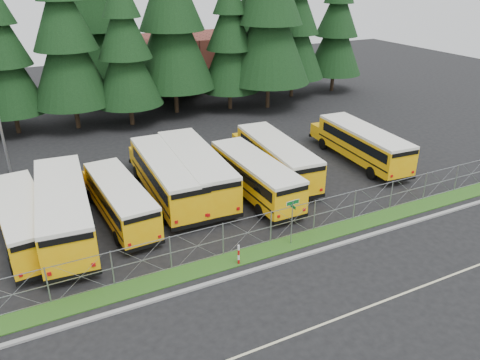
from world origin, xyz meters
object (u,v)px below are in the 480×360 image
striped_bollard (239,255)px  street_sign (292,213)px  bus_6 (275,158)px  bus_east (360,145)px  bus_0 (23,220)px  bus_4 (194,171)px  bus_3 (166,177)px  bus_2 (119,200)px  bus_5 (253,177)px  bus_1 (64,210)px

striped_bollard → street_sign: bearing=7.1°
bus_6 → bus_east: size_ratio=1.01×
bus_6 → bus_0: bearing=-170.7°
bus_4 → bus_3: bearing=-175.1°
street_sign → striped_bollard: (-3.56, -0.45, -1.43)m
bus_east → bus_4: bearing=-179.9°
bus_east → bus_2: bearing=-173.8°
bus_4 → bus_5: (3.34, -2.38, -0.16)m
bus_3 → striped_bollard: size_ratio=9.68×
bus_1 → bus_6: bus_1 is taller
bus_2 → bus_4: 5.90m
bus_east → striped_bollard: bus_east is taller
bus_4 → striped_bollard: (-1.22, -9.39, -0.96)m
bus_2 → striped_bollard: bearing=-63.4°
striped_bollard → bus_east: bearing=29.3°
bus_1 → bus_4: bus_1 is taller
bus_4 → street_sign: bearing=-71.7°
bus_1 → bus_5: 12.27m
bus_2 → bus_4: bearing=13.2°
bus_3 → bus_6: bus_3 is taller
bus_2 → bus_6: 12.02m
bus_6 → striped_bollard: (-7.51, -9.05, -0.86)m
bus_4 → bus_6: size_ratio=1.07×
bus_east → bus_1: bearing=-173.4°
bus_1 → bus_east: bearing=7.3°
bus_6 → street_sign: bus_6 is taller
bus_0 → bus_6: bearing=-0.2°
bus_6 → bus_3: bearing=-177.5°
bus_1 → bus_0: bearing=179.9°
bus_0 → bus_2: bearing=-3.8°
bus_2 → bus_4: (5.65, 1.68, 0.25)m
bus_1 → bus_2: bearing=10.0°
bus_4 → street_sign: size_ratio=4.23×
striped_bollard → bus_0: bearing=142.7°
bus_3 → bus_4: bus_4 is taller
bus_1 → bus_5: size_ratio=1.12×
bus_1 → bus_3: bus_1 is taller
striped_bollard → bus_6: bearing=50.3°
bus_0 → bus_2: bus_0 is taller
bus_2 → bus_3: bus_3 is taller
bus_5 → bus_3: bearing=155.9°
bus_5 → street_sign: (-0.99, -6.57, 0.63)m
striped_bollard → bus_5: bearing=57.0°
bus_6 → street_sign: (-3.95, -8.60, 0.58)m
bus_6 → bus_4: bearing=-178.5°
bus_1 → bus_east: size_ratio=1.09×
bus_5 → striped_bollard: (-4.55, -7.01, -0.80)m
bus_4 → bus_6: bus_4 is taller
street_sign → bus_6: bearing=65.3°
bus_0 → bus_1: 2.27m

